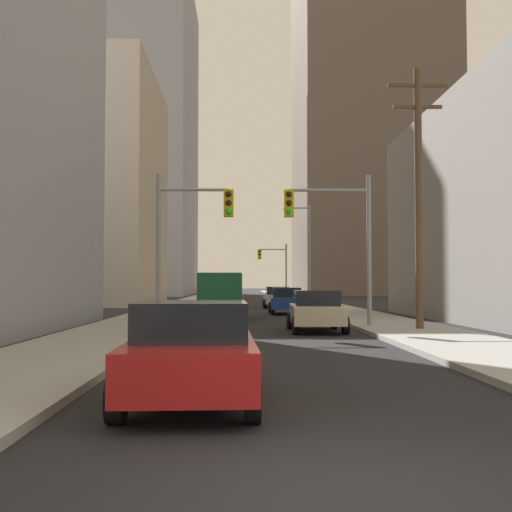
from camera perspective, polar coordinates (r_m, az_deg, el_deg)
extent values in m
plane|color=black|center=(5.65, 8.83, -20.95)|extent=(400.00, 400.00, 0.00)
cube|color=#9E9E99|center=(55.46, -5.92, -4.18)|extent=(3.51, 160.00, 0.15)
cube|color=#9E9E99|center=(55.64, 4.91, -4.18)|extent=(3.51, 160.00, 0.15)
cube|color=#195938|center=(31.38, -3.12, -3.30)|extent=(2.08, 5.23, 1.90)
cube|color=black|center=(33.99, -3.00, -2.53)|extent=(1.76, 0.05, 0.60)
cylinder|color=black|center=(33.12, -4.71, -4.89)|extent=(0.24, 0.72, 0.72)
cylinder|color=black|center=(33.06, -1.38, -4.91)|extent=(0.24, 0.72, 0.72)
cylinder|color=black|center=(29.80, -5.07, -5.17)|extent=(0.24, 0.72, 0.72)
cylinder|color=black|center=(29.74, -1.36, -5.18)|extent=(0.24, 0.72, 0.72)
cube|color=maroon|center=(9.64, -5.71, -9.27)|extent=(1.91, 4.24, 0.65)
cube|color=black|center=(9.44, -5.76, -5.76)|extent=(1.63, 1.94, 0.55)
cylinder|color=black|center=(11.10, -9.72, -10.03)|extent=(0.22, 0.64, 0.64)
cylinder|color=black|center=(10.99, -0.62, -10.14)|extent=(0.22, 0.64, 0.64)
cylinder|color=black|center=(8.48, -12.38, -12.39)|extent=(0.22, 0.64, 0.64)
cylinder|color=black|center=(8.34, -0.34, -12.62)|extent=(0.22, 0.64, 0.64)
cube|color=#C6B793|center=(23.67, 5.39, -5.19)|extent=(1.96, 4.27, 0.65)
cube|color=black|center=(23.50, 5.43, -3.75)|extent=(1.66, 1.96, 0.55)
cylinder|color=black|center=(24.94, 3.04, -5.81)|extent=(0.22, 0.64, 0.64)
cylinder|color=black|center=(25.14, 6.99, -5.77)|extent=(0.22, 0.64, 0.64)
cylinder|color=black|center=(22.27, 3.59, -6.21)|extent=(0.22, 0.64, 0.64)
cylinder|color=black|center=(22.49, 8.01, -6.16)|extent=(0.22, 0.64, 0.64)
cube|color=navy|center=(36.89, 2.73, -4.20)|extent=(1.94, 4.26, 0.65)
cube|color=black|center=(36.73, 2.75, -3.27)|extent=(1.65, 1.95, 0.55)
cylinder|color=black|center=(38.19, 1.29, -4.63)|extent=(0.22, 0.64, 0.64)
cylinder|color=black|center=(38.31, 3.88, -4.62)|extent=(0.22, 0.64, 0.64)
cylinder|color=black|center=(35.51, 1.50, -4.80)|extent=(0.22, 0.64, 0.64)
cylinder|color=black|center=(35.64, 4.28, -4.78)|extent=(0.22, 0.64, 0.64)
cube|color=slate|center=(49.12, -2.27, -3.76)|extent=(1.95, 4.26, 0.65)
cube|color=black|center=(48.96, -2.27, -3.06)|extent=(1.65, 1.96, 0.55)
cylinder|color=black|center=(50.49, -3.23, -4.09)|extent=(0.22, 0.64, 0.64)
cylinder|color=black|center=(50.46, -1.26, -4.09)|extent=(0.22, 0.64, 0.64)
cylinder|color=black|center=(47.80, -3.33, -4.18)|extent=(0.22, 0.64, 0.64)
cylinder|color=black|center=(47.78, -1.25, -4.19)|extent=(0.22, 0.64, 0.64)
cube|color=#B7BABF|center=(45.73, 1.89, -3.86)|extent=(1.87, 4.23, 0.65)
cube|color=black|center=(45.57, 1.90, -3.11)|extent=(1.62, 1.93, 0.55)
cylinder|color=black|center=(47.04, 0.74, -4.21)|extent=(0.22, 0.64, 0.64)
cylinder|color=black|center=(47.13, 2.84, -4.21)|extent=(0.22, 0.64, 0.64)
cylinder|color=black|center=(44.35, 0.87, -4.32)|extent=(0.22, 0.64, 0.64)
cylinder|color=black|center=(44.45, 3.11, -4.31)|extent=(0.22, 0.64, 0.64)
cylinder|color=gray|center=(24.78, -8.73, 0.40)|extent=(0.18, 0.18, 6.00)
cylinder|color=gray|center=(24.88, -5.59, 5.92)|extent=(2.70, 0.12, 0.12)
cube|color=gold|center=(24.75, -2.47, 4.73)|extent=(0.38, 0.30, 1.05)
sphere|color=black|center=(24.63, -2.47, 5.57)|extent=(0.24, 0.24, 0.24)
sphere|color=black|center=(24.58, -2.48, 4.78)|extent=(0.24, 0.24, 0.24)
sphere|color=#19D833|center=(24.54, -2.48, 3.99)|extent=(0.24, 0.24, 0.24)
cylinder|color=gray|center=(25.09, 10.08, 0.37)|extent=(0.18, 0.18, 6.00)
cylinder|color=gray|center=(25.06, 6.52, 5.87)|extent=(3.12, 0.12, 0.12)
cube|color=gold|center=(24.82, 2.94, 4.71)|extent=(0.38, 0.30, 1.05)
sphere|color=black|center=(24.70, 2.97, 5.54)|extent=(0.24, 0.24, 0.24)
sphere|color=black|center=(24.65, 2.97, 4.76)|extent=(0.24, 0.24, 0.24)
sphere|color=#19D833|center=(24.61, 2.98, 3.98)|extent=(0.24, 0.24, 0.24)
cylinder|color=gray|center=(68.74, 2.72, -1.41)|extent=(0.18, 0.18, 6.00)
cylinder|color=gray|center=(68.73, 1.52, 0.59)|extent=(2.88, 0.12, 0.12)
cube|color=gold|center=(68.65, 0.32, 0.16)|extent=(0.38, 0.30, 1.05)
sphere|color=black|center=(68.49, 0.32, 0.45)|extent=(0.24, 0.24, 0.24)
sphere|color=black|center=(68.48, 0.32, 0.16)|extent=(0.24, 0.24, 0.24)
sphere|color=#19D833|center=(68.46, 0.32, -0.12)|extent=(0.24, 0.24, 0.24)
cylinder|color=brown|center=(24.04, 14.35, 4.90)|extent=(0.28, 0.28, 9.65)
cube|color=brown|center=(24.93, 14.24, 14.59)|extent=(2.20, 0.12, 0.12)
cube|color=brown|center=(24.71, 14.26, 12.81)|extent=(1.80, 0.12, 0.12)
cylinder|color=gray|center=(46.79, 4.81, -0.01)|extent=(0.16, 0.16, 7.50)
cylinder|color=gray|center=(46.99, 3.77, 4.32)|extent=(1.70, 0.10, 0.10)
ellipsoid|color=#4C4C51|center=(46.90, 2.73, 4.20)|extent=(0.56, 0.32, 0.20)
cube|color=#B7A893|center=(57.69, -19.88, 5.56)|extent=(21.93, 18.05, 19.32)
cube|color=#93939E|center=(100.97, -10.48, 10.30)|extent=(16.40, 29.85, 47.89)
cube|color=#66564C|center=(106.08, 9.93, 17.12)|extent=(21.77, 26.92, 74.41)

